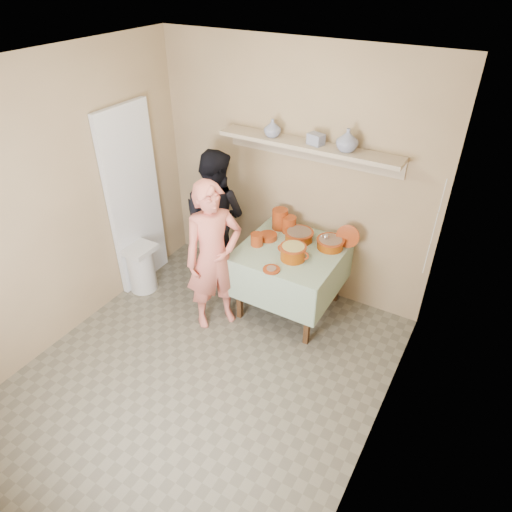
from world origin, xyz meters
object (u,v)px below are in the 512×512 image
Objects in this scene: serving_table at (291,259)px; person_helper at (215,216)px; person_cook at (214,257)px; cazuela_rice at (293,251)px; trash_bin at (141,268)px.

person_helper is at bearing 171.42° from serving_table.
person_cook is at bearing -136.63° from serving_table.
person_cook is at bearing 124.44° from person_helper.
person_cook is 4.71× the size of cazuela_rice.
serving_table is at bearing 18.02° from trash_bin.
serving_table reaches higher than trash_bin.
serving_table is at bearing 172.48° from person_helper.
person_helper is 1.15m from cazuela_rice.
person_cook is 0.79m from serving_table.
person_helper is at bearing 70.41° from person_cook.
serving_table is 1.74× the size of trash_bin.
person_cook reaches higher than cazuela_rice.
person_helper is 1.58× the size of serving_table.
person_helper is (-0.45, 0.69, -0.01)m from person_cook.
person_helper reaches higher than cazuela_rice.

